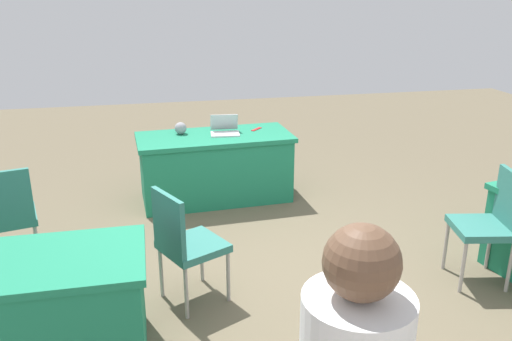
{
  "coord_description": "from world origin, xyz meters",
  "views": [
    {
      "loc": [
        0.95,
        3.96,
        2.37
      ],
      "look_at": [
        0.08,
        -0.1,
        0.9
      ],
      "focal_mm": 37.2,
      "sensor_mm": 36.0,
      "label": 1
    }
  ],
  "objects": [
    {
      "name": "ground_plane",
      "position": [
        0.0,
        0.0,
        0.0
      ],
      "size": [
        14.4,
        14.4,
        0.0
      ],
      "primitive_type": "plane",
      "color": "brown"
    },
    {
      "name": "table_foreground",
      "position": [
        0.21,
        -1.75,
        0.38
      ],
      "size": [
        1.77,
        0.86,
        0.76
      ],
      "rotation": [
        0.0,
        0.0,
        0.05
      ],
      "color": "#1E7A56",
      "rests_on": "ground"
    },
    {
      "name": "chair_near_front",
      "position": [
        2.14,
        -0.42,
        0.56
      ],
      "size": [
        0.53,
        0.53,
        0.97
      ],
      "rotation": [
        0.0,
        0.0,
        3.38
      ],
      "color": "#9E9993",
      "rests_on": "ground"
    },
    {
      "name": "chair_tucked_left",
      "position": [
        -1.74,
        0.52,
        0.55
      ],
      "size": [
        0.51,
        0.51,
        0.96
      ],
      "rotation": [
        0.0,
        0.0,
        4.53
      ],
      "color": "#9E9993",
      "rests_on": "ground"
    },
    {
      "name": "chair_tucked_right",
      "position": [
        0.73,
        0.33,
        0.54
      ],
      "size": [
        0.59,
        0.59,
        0.94
      ],
      "rotation": [
        0.0,
        0.0,
        2.03
      ],
      "color": "#9E9993",
      "rests_on": "ground"
    },
    {
      "name": "laptop_silver",
      "position": [
        0.09,
        -1.79,
        0.8
      ],
      "size": [
        0.34,
        0.32,
        0.21
      ],
      "rotation": [
        0.0,
        0.0,
        -0.09
      ],
      "color": "silver",
      "rests_on": "table_foreground"
    },
    {
      "name": "yarn_ball",
      "position": [
        0.58,
        -1.88,
        0.83
      ],
      "size": [
        0.13,
        0.13,
        0.13
      ],
      "primitive_type": "sphere",
      "color": "gray",
      "rests_on": "table_foreground"
    },
    {
      "name": "scissors_red",
      "position": [
        -0.3,
        -1.89,
        0.76
      ],
      "size": [
        0.15,
        0.15,
        0.01
      ],
      "primitive_type": "cube",
      "rotation": [
        0.0,
        0.0,
        0.8
      ],
      "color": "red",
      "rests_on": "table_foreground"
    }
  ]
}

